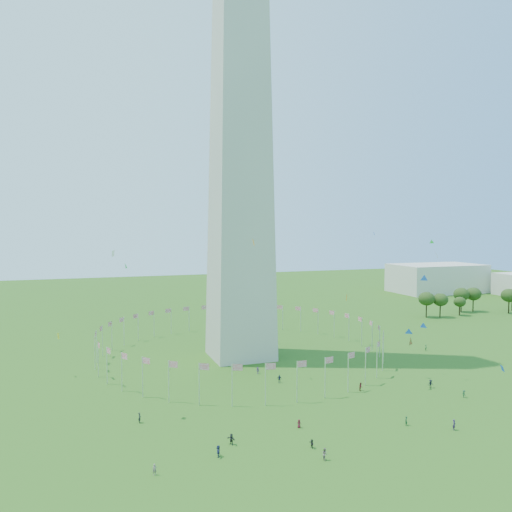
# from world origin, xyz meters

# --- Properties ---
(ground) EXTENTS (600.00, 600.00, 0.00)m
(ground) POSITION_xyz_m (0.00, 0.00, 0.00)
(ground) COLOR #235012
(ground) RESTS_ON ground
(washington_monument) EXTENTS (16.80, 16.80, 169.00)m
(washington_monument) POSITION_xyz_m (0.00, 50.00, 84.50)
(washington_monument) COLOR beige
(washington_monument) RESTS_ON ground
(flag_ring) EXTENTS (80.24, 80.24, 9.00)m
(flag_ring) POSITION_xyz_m (-0.00, 50.00, 4.50)
(flag_ring) COLOR silver
(flag_ring) RESTS_ON ground
(gov_building_east_a) EXTENTS (50.00, 30.00, 16.00)m
(gov_building_east_a) POSITION_xyz_m (150.00, 150.00, 8.00)
(gov_building_east_a) COLOR beige
(gov_building_east_a) RESTS_ON ground
(crowd) EXTENTS (88.60, 68.19, 2.01)m
(crowd) POSITION_xyz_m (0.82, 1.94, 0.92)
(crowd) COLOR #202C4C
(crowd) RESTS_ON ground
(kites_aloft) EXTENTS (100.76, 69.78, 27.08)m
(kites_aloft) POSITION_xyz_m (16.30, 21.25, 20.32)
(kites_aloft) COLOR blue
(kites_aloft) RESTS_ON ground
(tree_line_east) EXTENTS (53.27, 16.20, 10.56)m
(tree_line_east) POSITION_xyz_m (113.97, 85.36, 5.02)
(tree_line_east) COLOR #304F1A
(tree_line_east) RESTS_ON ground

